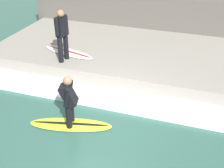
# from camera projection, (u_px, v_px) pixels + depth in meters

# --- Properties ---
(ground_plane) EXTENTS (28.00, 28.00, 0.00)m
(ground_plane) POSITION_uv_depth(u_px,v_px,m) (101.00, 123.00, 7.96)
(ground_plane) COLOR #2D564C
(concrete_ledge) EXTENTS (4.40, 10.17, 0.51)m
(concrete_ledge) POSITION_uv_depth(u_px,v_px,m) (140.00, 56.00, 10.99)
(concrete_ledge) COLOR gray
(concrete_ledge) RESTS_ON ground_plane
(back_wall) EXTENTS (0.50, 10.68, 1.79)m
(back_wall) POSITION_uv_depth(u_px,v_px,m) (156.00, 19.00, 12.70)
(back_wall) COLOR #544F49
(back_wall) RESTS_ON ground_plane
(wave_foam_crest) EXTENTS (1.01, 9.66, 0.13)m
(wave_foam_crest) POSITION_uv_depth(u_px,v_px,m) (115.00, 99.00, 8.85)
(wave_foam_crest) COLOR silver
(wave_foam_crest) RESTS_ON ground_plane
(surfboard_riding) EXTENTS (1.06, 2.17, 0.07)m
(surfboard_riding) POSITION_uv_depth(u_px,v_px,m) (71.00, 125.00, 7.86)
(surfboard_riding) COLOR #BFE02D
(surfboard_riding) RESTS_ON ground_plane
(surfer_riding) EXTENTS (0.51, 0.50, 1.33)m
(surfer_riding) POSITION_uv_depth(u_px,v_px,m) (69.00, 99.00, 7.49)
(surfer_riding) COLOR black
(surfer_riding) RESTS_ON surfboard_riding
(surfer_waiting_near) EXTENTS (0.56, 0.30, 1.66)m
(surfer_waiting_near) POSITION_uv_depth(u_px,v_px,m) (62.00, 33.00, 9.65)
(surfer_waiting_near) COLOR black
(surfer_waiting_near) RESTS_ON concrete_ledge
(surfboard_waiting_near) EXTENTS (1.03, 2.08, 0.07)m
(surfboard_waiting_near) POSITION_uv_depth(u_px,v_px,m) (68.00, 52.00, 10.61)
(surfboard_waiting_near) COLOR silver
(surfboard_waiting_near) RESTS_ON concrete_ledge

